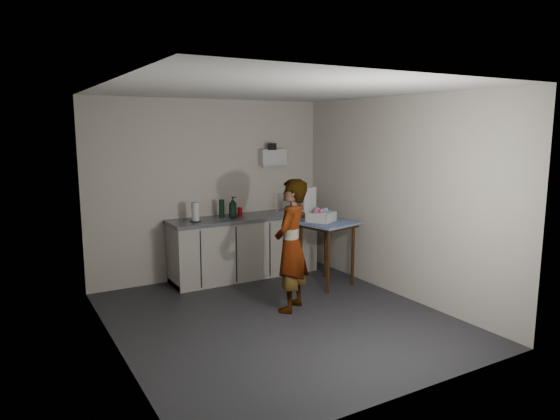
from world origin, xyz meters
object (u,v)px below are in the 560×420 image
side_table (327,230)px  standing_man (291,245)px  kitchen_counter (245,248)px  soap_bottle (233,207)px  bakery_box (320,214)px  soda_can (240,212)px  dark_bottle (222,209)px  paper_towel (195,212)px  dish_rack (292,208)px

side_table → standing_man: 1.11m
kitchen_counter → standing_man: size_ratio=1.40×
standing_man → soap_bottle: size_ratio=5.12×
kitchen_counter → bakery_box: (0.75, -0.85, 0.58)m
soda_can → dark_bottle: 0.28m
kitchen_counter → dark_bottle: size_ratio=8.48×
soda_can → paper_towel: (-0.71, -0.07, 0.06)m
dish_rack → bakery_box: 0.81m
side_table → paper_towel: paper_towel is taller
dish_rack → soap_bottle: bearing=-178.8°
paper_towel → dish_rack: bearing=0.4°
soda_can → kitchen_counter: bearing=-20.9°
standing_man → dish_rack: standing_man is taller
side_table → dark_bottle: bearing=126.7°
kitchen_counter → soda_can: soda_can is taller
paper_towel → dark_bottle: bearing=14.0°
standing_man → kitchen_counter: bearing=-133.3°
soda_can → dark_bottle: bearing=172.3°
kitchen_counter → side_table: kitchen_counter is taller
standing_man → paper_towel: bearing=-105.0°
kitchen_counter → standing_man: (-0.12, -1.53, 0.37)m
dish_rack → bakery_box: size_ratio=0.90×
kitchen_counter → paper_towel: paper_towel is taller
side_table → soda_can: (-0.88, 0.96, 0.19)m
dark_bottle → bakery_box: 1.41m
dark_bottle → paper_towel: size_ratio=0.97×
standing_man → soap_bottle: 1.49m
kitchen_counter → dark_bottle: dark_bottle is taller
soap_bottle → dish_rack: (1.00, 0.02, -0.09)m
side_table → dark_bottle: size_ratio=3.42×
soda_can → paper_towel: bearing=-174.1°
dark_bottle → bakery_box: size_ratio=0.57×
soap_bottle → dark_bottle: size_ratio=1.18×
kitchen_counter → dark_bottle: bearing=169.9°
standing_man → soda_can: 1.56m
standing_man → dark_bottle: standing_man is taller
kitchen_counter → soda_can: 0.55m
soap_bottle → dark_bottle: bearing=134.6°
soda_can → bakery_box: bakery_box is taller
soda_can → dish_rack: 0.85m
standing_man → soda_can: bearing=-131.1°
soda_can → dish_rack: dish_rack is taller
dark_bottle → dish_rack: size_ratio=0.64×
paper_towel → standing_man: bearing=-66.2°
soap_bottle → dark_bottle: 0.17m
dark_bottle → dish_rack: 1.13m
soap_bottle → bakery_box: bearing=-39.5°
dish_rack → standing_man: bearing=-121.6°
side_table → standing_man: (-0.95, -0.59, 0.01)m
soap_bottle → side_table: bearing=-40.2°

